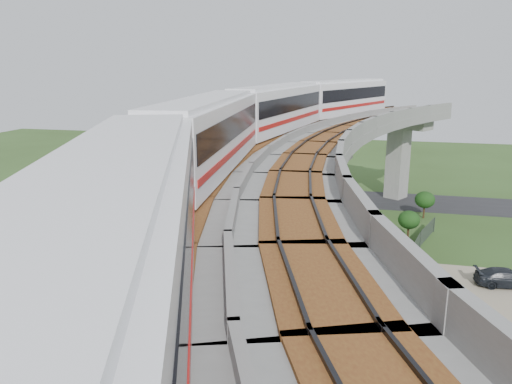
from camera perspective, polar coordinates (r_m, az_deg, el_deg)
ground at (r=33.28m, az=1.36°, el=-13.58°), size 160.00×160.00×0.00m
dirt_lot at (r=32.03m, az=27.00°, el=-16.44°), size 18.00×26.00×0.04m
asphalt_road at (r=61.12m, az=7.12°, el=-0.53°), size 60.00×8.00×0.03m
viaduct at (r=29.61m, az=8.76°, el=1.43°), size 19.58×73.98×11.40m
metro_train at (r=30.80m, az=2.66°, el=8.23°), size 11.20×61.32×3.64m
fence at (r=32.62m, az=18.88°, el=-13.54°), size 3.87×38.73×1.50m
tree_0 at (r=54.65m, az=18.74°, el=-0.85°), size 2.04×2.04×2.86m
tree_1 at (r=47.05m, az=17.08°, el=-3.07°), size 1.94×1.94×2.85m
tree_2 at (r=41.03m, az=14.37°, el=-6.20°), size 2.00×2.00×2.36m
tree_3 at (r=32.86m, az=11.72°, el=-11.06°), size 2.01×2.01×2.51m
tree_4 at (r=28.05m, az=12.11°, el=-14.26°), size 2.13×2.13×3.22m
car_white at (r=29.01m, az=24.98°, el=-18.19°), size 2.76×3.66×1.16m
car_red at (r=31.38m, az=26.56°, el=-15.84°), size 3.54×2.32×1.10m
car_dark at (r=40.73m, az=26.75°, el=-8.74°), size 4.58×2.26×1.28m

